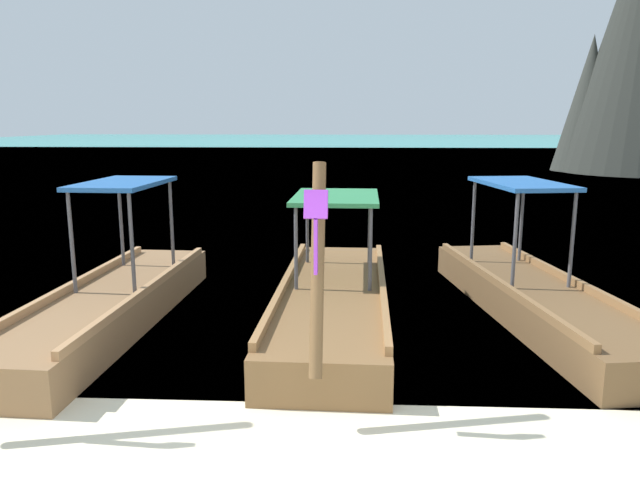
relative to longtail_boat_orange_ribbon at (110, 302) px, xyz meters
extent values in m
plane|color=teal|center=(2.80, 57.89, -0.32)|extent=(120.00, 120.00, 0.00)
cube|color=olive|center=(0.00, 0.01, -0.08)|extent=(1.35, 5.13, 0.48)
cube|color=#AF7F52|center=(-0.53, 0.03, 0.21)|extent=(0.27, 4.68, 0.10)
cube|color=#AF7F52|center=(0.53, -0.01, 0.21)|extent=(0.27, 4.68, 0.10)
cylinder|color=#4C4C51|center=(-0.40, -0.10, 0.82)|extent=(0.05, 0.05, 1.33)
cylinder|color=#4C4C51|center=(0.39, -0.13, 0.82)|extent=(0.05, 0.05, 1.33)
cylinder|color=#4C4C51|center=(-0.34, 1.42, 0.82)|extent=(0.05, 0.05, 1.33)
cylinder|color=#4C4C51|center=(0.46, 1.39, 0.82)|extent=(0.05, 0.05, 1.33)
cube|color=#235BA3|center=(0.03, 0.64, 1.52)|extent=(1.04, 1.76, 0.06)
cube|color=brown|center=(2.96, 0.32, -0.08)|extent=(1.54, 5.22, 0.48)
cube|color=#996C3F|center=(2.30, 0.34, 0.21)|extent=(0.21, 4.77, 0.10)
cube|color=#996C3F|center=(3.62, 0.30, 0.21)|extent=(0.21, 4.77, 0.10)
cylinder|color=brown|center=(2.89, -2.36, 1.08)|extent=(0.14, 0.60, 1.87)
cube|color=purple|center=(2.88, -2.52, 1.68)|extent=(0.20, 0.12, 0.25)
cube|color=purple|center=(2.88, -2.54, 1.32)|extent=(0.03, 0.08, 0.48)
cylinder|color=#4C4C51|center=(2.47, 0.21, 0.72)|extent=(0.05, 0.05, 1.11)
cylinder|color=#4C4C51|center=(3.45, 0.18, 0.72)|extent=(0.05, 0.05, 1.11)
cylinder|color=#4C4C51|center=(2.51, 1.76, 0.72)|extent=(0.05, 0.05, 1.11)
cylinder|color=#4C4C51|center=(3.49, 1.74, 0.72)|extent=(0.05, 0.05, 1.11)
cube|color=#2D844C|center=(2.98, 0.97, 1.30)|extent=(1.24, 1.79, 0.06)
cube|color=brown|center=(5.75, 0.62, -0.09)|extent=(1.91, 5.44, 0.46)
cube|color=brown|center=(5.22, 0.54, 0.19)|extent=(0.80, 4.86, 0.10)
cube|color=brown|center=(6.28, 0.69, 0.19)|extent=(0.80, 4.86, 0.10)
cylinder|color=#4C4C51|center=(5.37, 0.43, 0.80)|extent=(0.06, 0.06, 1.31)
cylinder|color=#4C4C51|center=(6.17, 0.54, 0.80)|extent=(0.06, 0.06, 1.31)
cylinder|color=#4C4C51|center=(5.14, 2.01, 0.80)|extent=(0.06, 0.06, 1.31)
cylinder|color=#4C4C51|center=(5.93, 2.12, 0.80)|extent=(0.06, 0.06, 1.31)
cube|color=#235BA3|center=(5.65, 1.28, 1.48)|extent=(1.22, 1.92, 0.06)
cone|color=#32352F|center=(16.12, 26.34, 3.30)|extent=(3.50, 3.50, 7.24)
camera|label=1|loc=(3.16, -7.46, 2.36)|focal=33.48mm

